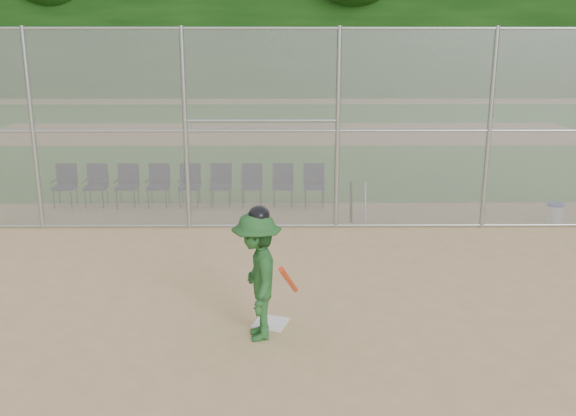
{
  "coord_description": "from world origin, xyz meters",
  "views": [
    {
      "loc": [
        -0.08,
        -7.59,
        3.84
      ],
      "look_at": [
        0.0,
        2.5,
        1.1
      ],
      "focal_mm": 40.0,
      "sensor_mm": 36.0,
      "label": 1
    }
  ],
  "objects_px": {
    "home_plate": "(271,323)",
    "water_cooler": "(555,213)",
    "batter_at_plate": "(257,275)",
    "chair_0": "(64,186)"
  },
  "relations": [
    {
      "from": "home_plate",
      "to": "water_cooler",
      "type": "xyz_separation_m",
      "value": [
        5.87,
        4.79,
        0.21
      ]
    },
    {
      "from": "home_plate",
      "to": "water_cooler",
      "type": "height_order",
      "value": "water_cooler"
    },
    {
      "from": "batter_at_plate",
      "to": "water_cooler",
      "type": "relative_size",
      "value": 4.09
    },
    {
      "from": "home_plate",
      "to": "chair_0",
      "type": "relative_size",
      "value": 0.45
    },
    {
      "from": "home_plate",
      "to": "chair_0",
      "type": "xyz_separation_m",
      "value": [
        -4.84,
        6.26,
        0.47
      ]
    },
    {
      "from": "batter_at_plate",
      "to": "water_cooler",
      "type": "distance_m",
      "value": 7.97
    },
    {
      "from": "chair_0",
      "to": "water_cooler",
      "type": "bearing_deg",
      "value": -7.83
    },
    {
      "from": "home_plate",
      "to": "water_cooler",
      "type": "distance_m",
      "value": 7.58
    },
    {
      "from": "water_cooler",
      "to": "chair_0",
      "type": "bearing_deg",
      "value": 172.17
    },
    {
      "from": "home_plate",
      "to": "chair_0",
      "type": "height_order",
      "value": "chair_0"
    }
  ]
}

